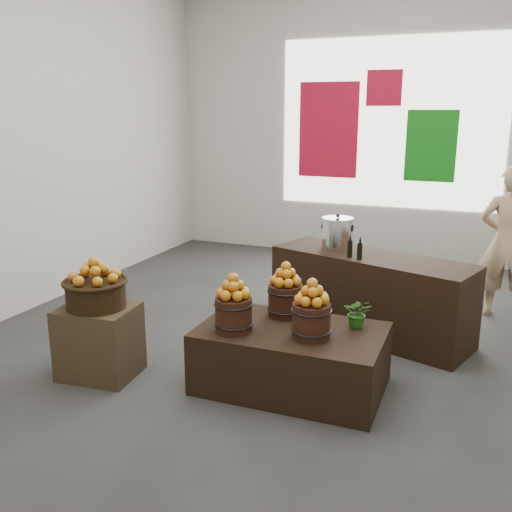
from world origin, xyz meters
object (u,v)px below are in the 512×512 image
at_px(shopper, 508,242).
at_px(crate, 99,341).
at_px(wicker_basket, 96,294).
at_px(display_table, 291,358).
at_px(stock_pot_left, 337,234).
at_px(counter, 370,295).

bearing_deg(shopper, crate, 44.72).
bearing_deg(wicker_basket, crate, 0.00).
distance_m(crate, display_table, 1.63).
distance_m(wicker_basket, display_table, 1.69).
relative_size(wicker_basket, shopper, 0.29).
bearing_deg(crate, wicker_basket, 0.00).
xyz_separation_m(display_table, stock_pot_left, (-0.03, 1.50, 0.72)).
distance_m(counter, shopper, 1.69).
relative_size(crate, counter, 0.31).
bearing_deg(stock_pot_left, shopper, 29.64).
height_order(wicker_basket, display_table, wicker_basket).
relative_size(wicker_basket, counter, 0.24).
relative_size(crate, wicker_basket, 1.25).
height_order(crate, wicker_basket, wicker_basket).
xyz_separation_m(crate, counter, (1.93, 1.78, 0.10)).
bearing_deg(wicker_basket, stock_pot_left, 51.00).
bearing_deg(display_table, wicker_basket, -166.18).
relative_size(wicker_basket, display_table, 0.33).
distance_m(crate, wicker_basket, 0.42).
bearing_deg(wicker_basket, shopper, 41.75).
distance_m(crate, shopper, 4.29).
relative_size(crate, display_table, 0.42).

